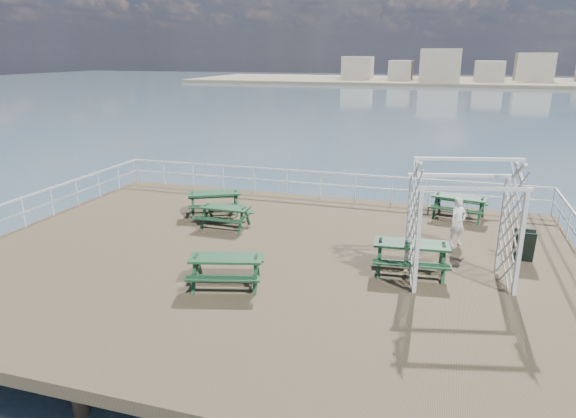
# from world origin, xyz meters

# --- Properties ---
(ground) EXTENTS (18.00, 14.00, 0.30)m
(ground) POSITION_xyz_m (0.00, 0.00, -0.15)
(ground) COLOR brown
(ground) RESTS_ON ground
(sea_backdrop) EXTENTS (300.00, 300.00, 9.20)m
(sea_backdrop) POSITION_xyz_m (12.54, 134.07, -0.51)
(sea_backdrop) COLOR #3B5463
(sea_backdrop) RESTS_ON ground
(railing) EXTENTS (17.77, 13.76, 1.10)m
(railing) POSITION_xyz_m (-0.07, 2.57, 0.87)
(railing) COLOR silver
(railing) RESTS_ON ground
(picnic_table_a) EXTENTS (2.42, 2.27, 0.94)m
(picnic_table_a) POSITION_xyz_m (-3.25, 3.40, 0.60)
(picnic_table_a) COLOR #163D21
(picnic_table_a) RESTS_ON ground
(picnic_table_b) EXTENTS (1.70, 1.38, 0.82)m
(picnic_table_b) POSITION_xyz_m (-2.24, 2.11, 0.52)
(picnic_table_b) COLOR #163D21
(picnic_table_b) RESTS_ON ground
(picnic_table_c) EXTENTS (2.14, 1.85, 0.91)m
(picnic_table_c) POSITION_xyz_m (5.51, 5.56, 0.58)
(picnic_table_c) COLOR #163D21
(picnic_table_c) RESTS_ON ground
(picnic_table_d) EXTENTS (2.19, 1.94, 0.91)m
(picnic_table_d) POSITION_xyz_m (-0.29, -2.23, 0.58)
(picnic_table_d) COLOR #163D21
(picnic_table_d) RESTS_ON ground
(picnic_table_e) EXTENTS (2.16, 1.80, 0.98)m
(picnic_table_e) POSITION_xyz_m (4.20, 0.04, 0.63)
(picnic_table_e) COLOR #163D21
(picnic_table_e) RESTS_ON ground
(trellis_arbor) EXTENTS (2.95, 2.02, 3.34)m
(trellis_arbor) POSITION_xyz_m (5.43, -0.26, 1.49)
(trellis_arbor) COLOR silver
(trellis_arbor) RESTS_ON ground
(sandwich_board) EXTENTS (0.59, 0.45, 0.95)m
(sandwich_board) POSITION_xyz_m (7.26, 1.81, 0.46)
(sandwich_board) COLOR black
(sandwich_board) RESTS_ON ground
(person) EXTENTS (0.67, 0.63, 1.54)m
(person) POSITION_xyz_m (5.42, 2.59, 0.77)
(person) COLOR white
(person) RESTS_ON ground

